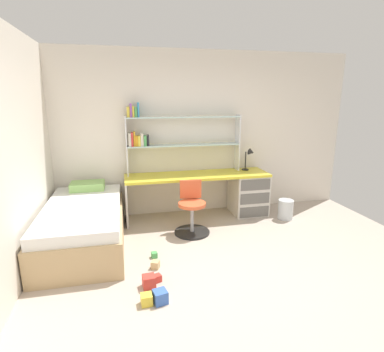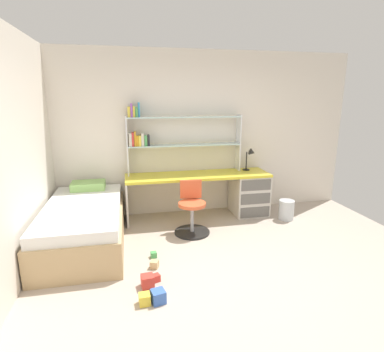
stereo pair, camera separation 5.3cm
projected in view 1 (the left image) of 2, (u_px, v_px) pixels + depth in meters
ground_plane at (238, 280)px, 3.42m from camera, size 5.52×5.50×0.02m
room_shell at (125, 146)px, 3.93m from camera, size 5.52×5.50×2.70m
desk at (234, 190)px, 5.27m from camera, size 2.35×0.61×0.74m
bookshelf_hutch at (168, 134)px, 4.98m from camera, size 1.87×0.22×1.14m
desk_lamp at (250, 156)px, 5.27m from camera, size 0.20×0.16×0.38m
swivel_chair at (192, 213)px, 4.55m from camera, size 0.52×0.52×0.77m
bed_platform at (84, 225)px, 4.17m from camera, size 1.02×1.97×0.69m
waste_bin at (286, 209)px, 5.11m from camera, size 0.24×0.24×0.32m
toy_block_red_0 at (149, 281)px, 3.27m from camera, size 0.14×0.14×0.13m
toy_block_yellow_1 at (147, 300)px, 2.99m from camera, size 0.11×0.11×0.11m
toy_block_blue_2 at (160, 297)px, 3.02m from camera, size 0.15×0.15×0.13m
toy_block_green_3 at (154, 255)px, 3.88m from camera, size 0.08×0.08×0.07m
toy_block_natural_4 at (155, 265)px, 3.64m from camera, size 0.12×0.12×0.09m
toy_block_red_5 at (157, 278)px, 3.38m from camera, size 0.10×0.10×0.08m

